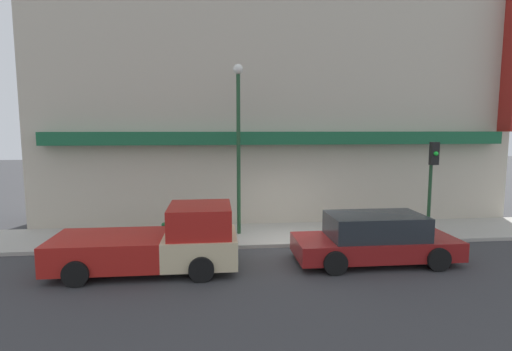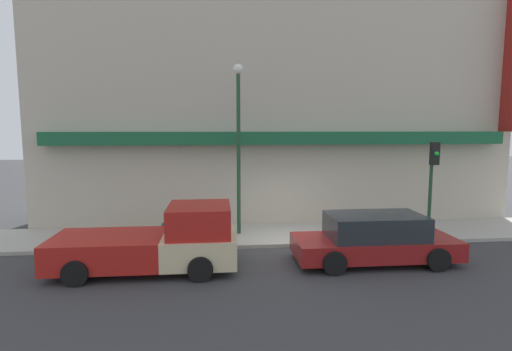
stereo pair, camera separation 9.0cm
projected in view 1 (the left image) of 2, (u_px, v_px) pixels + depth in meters
name	position (u px, v px, depth m)	size (l,w,h in m)	color
ground_plane	(294.00, 247.00, 13.50)	(80.00, 80.00, 0.00)	#38383A
sidewalk	(286.00, 234.00, 14.97)	(36.00, 3.00, 0.13)	#ADA89E
building	(275.00, 104.00, 17.32)	(19.80, 3.80, 10.10)	#BCB29E
pickup_truck	(159.00, 242.00, 11.30)	(5.11, 2.28, 1.85)	beige
parked_car	(375.00, 239.00, 11.96)	(4.82, 2.05, 1.46)	maroon
fire_hydrant	(164.00, 233.00, 13.41)	(0.19, 0.19, 0.75)	#196633
street_lamp	(238.00, 131.00, 14.36)	(0.36, 0.36, 6.14)	#1E4728
traffic_light	(432.00, 172.00, 14.10)	(0.28, 0.42, 3.41)	#1E4728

